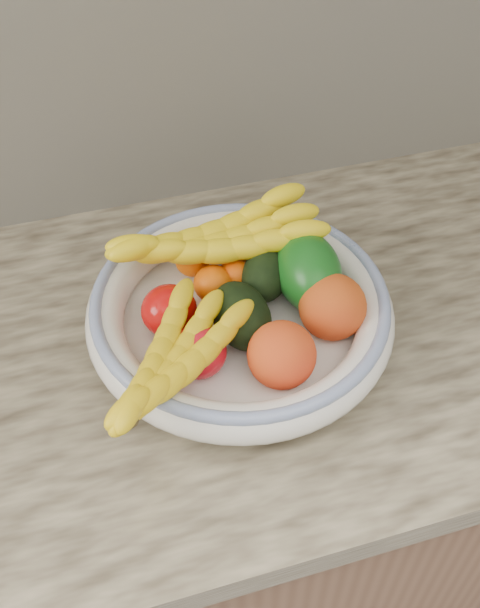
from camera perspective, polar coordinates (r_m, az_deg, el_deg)
The scene contains 15 objects.
kitchen_counter at distance 1.27m, azimuth -0.34°, elevation -14.85°, with size 2.44×0.66×1.40m.
fruit_bowl at distance 0.86m, azimuth 0.00°, elevation -0.53°, with size 0.39×0.39×0.08m.
clementine_back_left at distance 0.92m, azimuth -4.01°, elevation 3.72°, with size 0.05×0.05×0.04m, color #FF6C05.
clementine_back_right at distance 0.93m, azimuth -0.39°, elevation 4.42°, with size 0.05×0.05×0.05m, color #ED6005.
clementine_back_mid at distance 0.90m, azimuth -0.26°, elevation 2.48°, with size 0.05×0.05×0.05m, color #E95504.
clementine_extra at distance 0.89m, azimuth -2.26°, elevation 1.72°, with size 0.05×0.05×0.05m, color #F26005.
tomato_left at distance 0.84m, azimuth -5.98°, elevation -0.56°, with size 0.07×0.07×0.06m, color #BA0B0A.
tomato_near_left at distance 0.80m, azimuth -3.56°, elevation -4.05°, with size 0.07×0.07×0.06m, color red.
avocado_center at distance 0.83m, azimuth 0.09°, elevation -0.99°, with size 0.07×0.10×0.07m, color black.
avocado_right at distance 0.88m, azimuth 2.19°, elevation 2.54°, with size 0.06×0.09×0.06m, color black.
green_mango at distance 0.87m, azimuth 5.75°, elevation 2.74°, with size 0.08×0.13×0.09m, color #0E4C11.
peach_front at distance 0.79m, azimuth 3.53°, elevation -4.30°, with size 0.08×0.08×0.08m, color orange.
peach_right at distance 0.84m, azimuth 7.80°, elevation -0.25°, with size 0.08×0.08×0.08m, color orange.
banana_bunch_back at distance 0.89m, azimuth -2.03°, elevation 5.02°, with size 0.30×0.11×0.09m, color yellow, non-canonical shape.
banana_bunch_front at distance 0.76m, azimuth -5.67°, elevation -5.13°, with size 0.25×0.10×0.07m, color yellow, non-canonical shape.
Camera 1 is at (-0.17, 1.10, 1.58)m, focal length 40.00 mm.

